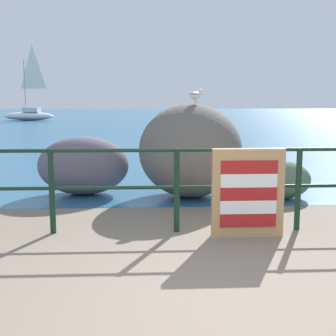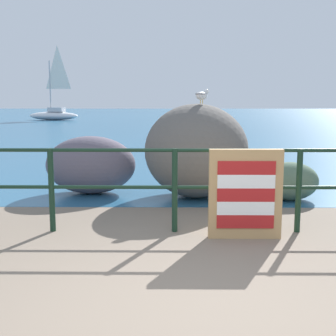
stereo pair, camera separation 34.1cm
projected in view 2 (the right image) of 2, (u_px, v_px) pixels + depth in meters
name	position (u px, v px, depth m)	size (l,w,h in m)	color
ground_plane	(173.00, 133.00, 23.03)	(120.00, 120.00, 0.10)	#756656
sea_surface	(173.00, 115.00, 51.14)	(120.00, 90.00, 0.01)	#285B7F
promenade_railing	(175.00, 180.00, 5.33)	(9.03, 0.07, 1.02)	black
folded_deckchair_stack	(245.00, 194.00, 5.09)	(0.84, 0.10, 1.04)	tan
breakwater_boulder_main	(196.00, 151.00, 7.28)	(1.70, 1.68, 1.54)	#605B56
breakwater_boulder_left	(91.00, 165.00, 7.60)	(1.54, 1.01, 0.99)	#5D5663
breakwater_boulder_right	(290.00, 181.00, 7.10)	(0.92, 0.65, 0.62)	#526A54
seagull	(202.00, 95.00, 7.06)	(0.28, 0.29, 0.23)	gold
sailboat	(54.00, 112.00, 37.21)	(4.58, 2.20, 6.16)	white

